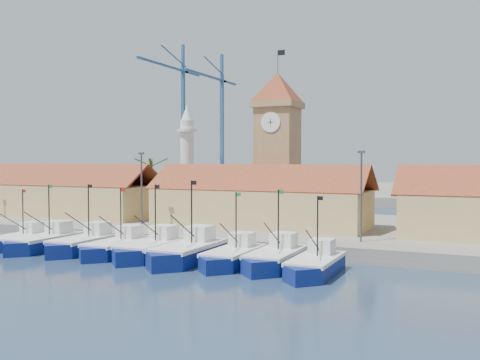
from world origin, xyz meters
The scene contains 20 objects.
ground centered at (0.00, 0.00, 0.00)m, with size 400.00×400.00×0.00m, color #1D2F4E.
quay centered at (0.00, 24.00, 0.75)m, with size 140.00×32.00×1.50m, color gray.
terminal centered at (0.00, 110.00, 1.00)m, with size 240.00×80.00×2.00m, color gray.
boat_0 centered at (-21.42, 2.05, 0.70)m, with size 3.26×8.92×6.75m.
boat_1 centered at (-17.66, 2.02, 0.76)m, with size 3.55×9.74×7.37m.
boat_2 centered at (-12.91, 2.75, 0.77)m, with size 3.60×9.87×7.47m.
boat_3 centered at (-8.58, 2.56, 0.74)m, with size 3.46×9.47×7.16m.
boat_4 centered at (-4.57, 2.74, 0.79)m, with size 3.67×10.04×7.60m.
boat_5 centered at (-0.25, 2.31, 0.84)m, with size 3.91×10.72×8.11m.
boat_6 centered at (4.29, 2.69, 0.73)m, with size 3.39×9.29×7.03m.
boat_7 centered at (8.22, 3.24, 0.76)m, with size 3.54×9.71×7.35m.
boat_8 centered at (12.25, 1.91, 0.72)m, with size 3.35×9.18×6.95m.
hall_left centered at (-32.00, 20.00, 3.99)m, with size 31.20×10.13×7.61m.
hall_center centered at (0.00, 20.00, 3.99)m, with size 27.04×10.13×7.61m.
clock_tower centered at (0.00, 26.00, 11.96)m, with size 5.80×5.80×22.70m.
minaret centered at (-15.00, 28.00, 9.73)m, with size 3.00×3.00×16.30m.
palm_tree centered at (-20.00, 26.00, 6.25)m, with size 5.60×5.03×8.39m.
lamp_posts centered at (0.50, 12.00, 6.48)m, with size 80.70×0.25×9.03m.
crane_blue_far centered at (-59.17, 100.43, 26.04)m, with size 1.00×34.00×43.11m.
crane_blue_near centered at (-48.84, 106.59, 24.39)m, with size 1.00×32.41×40.38m.
Camera 1 is at (24.82, -40.86, 9.53)m, focal length 40.00 mm.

